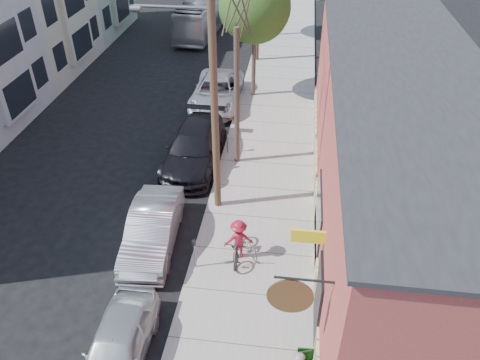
# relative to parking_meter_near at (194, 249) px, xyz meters

# --- Properties ---
(ground) EXTENTS (120.00, 120.00, 0.00)m
(ground) POSITION_rel_parking_meter_near_xyz_m (-2.25, -0.99, -0.98)
(ground) COLOR black
(sidewalk) EXTENTS (4.50, 58.00, 0.15)m
(sidewalk) POSITION_rel_parking_meter_near_xyz_m (2.00, 10.01, -0.91)
(sidewalk) COLOR #A19E95
(sidewalk) RESTS_ON ground
(cafe_building) EXTENTS (6.60, 20.20, 6.61)m
(cafe_building) POSITION_rel_parking_meter_near_xyz_m (6.74, 4.01, 2.32)
(cafe_building) COLOR #A8443E
(cafe_building) RESTS_ON ground
(parking_meter_near) EXTENTS (0.14, 0.14, 1.24)m
(parking_meter_near) POSITION_rel_parking_meter_near_xyz_m (0.00, 0.00, 0.00)
(parking_meter_near) COLOR slate
(parking_meter_near) RESTS_ON sidewalk
(parking_meter_far) EXTENTS (0.14, 0.14, 1.24)m
(parking_meter_far) POSITION_rel_parking_meter_near_xyz_m (0.00, 7.72, 0.00)
(parking_meter_far) COLOR slate
(parking_meter_far) RESTS_ON sidewalk
(utility_pole_near) EXTENTS (3.57, 0.28, 10.00)m
(utility_pole_near) POSITION_rel_parking_meter_near_xyz_m (0.14, 3.62, 4.43)
(utility_pole_near) COLOR #503A28
(utility_pole_near) RESTS_ON sidewalk
(tree_bare) EXTENTS (0.24, 0.24, 6.35)m
(tree_bare) POSITION_rel_parking_meter_near_xyz_m (0.55, 7.05, 2.34)
(tree_bare) COLOR #44392C
(tree_bare) RESTS_ON sidewalk
(tree_leafy_mid) EXTENTS (3.93, 3.93, 7.11)m
(tree_leafy_mid) POSITION_rel_parking_meter_near_xyz_m (0.55, 14.42, 4.30)
(tree_leafy_mid) COLOR #44392C
(tree_leafy_mid) RESTS_ON sidewalk
(cyclist) EXTENTS (1.18, 0.88, 1.63)m
(cyclist) POSITION_rel_parking_meter_near_xyz_m (1.45, 0.72, -0.02)
(cyclist) COLOR maroon
(cyclist) RESTS_ON sidewalk
(cyclist_bike) EXTENTS (0.70, 1.98, 1.04)m
(cyclist_bike) POSITION_rel_parking_meter_near_xyz_m (1.45, 0.72, -0.31)
(cyclist_bike) COLOR black
(cyclist_bike) RESTS_ON sidewalk
(car_0) EXTENTS (1.71, 4.15, 1.41)m
(car_0) POSITION_rel_parking_meter_near_xyz_m (-1.45, -3.87, -0.28)
(car_0) COLOR #B7BCC0
(car_0) RESTS_ON ground
(car_1) EXTENTS (1.98, 4.84, 1.56)m
(car_1) POSITION_rel_parking_meter_near_xyz_m (-1.83, 1.06, -0.20)
(car_1) COLOR #AAAAB2
(car_1) RESTS_ON ground
(car_2) EXTENTS (2.45, 5.85, 1.69)m
(car_2) POSITION_rel_parking_meter_near_xyz_m (-1.45, 6.84, -0.14)
(car_2) COLOR black
(car_2) RESTS_ON ground
(car_3) EXTENTS (2.72, 5.79, 1.60)m
(car_3) POSITION_rel_parking_meter_near_xyz_m (-1.45, 13.13, -0.18)
(car_3) COLOR silver
(car_3) RESTS_ON ground
(bus) EXTENTS (3.07, 10.44, 2.87)m
(bus) POSITION_rel_parking_meter_near_xyz_m (-4.69, 26.36, 0.45)
(bus) COLOR silver
(bus) RESTS_ON ground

